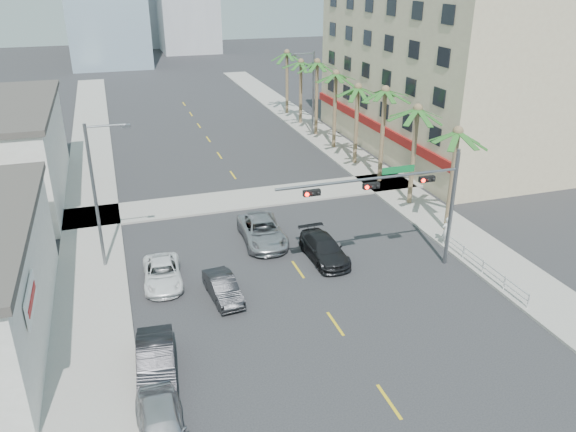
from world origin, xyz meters
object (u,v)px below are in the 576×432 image
at_px(car_parked_mid, 156,361).
at_px(car_parked_far, 162,274).
at_px(car_parked_near, 161,427).
at_px(pedestrian, 446,231).
at_px(car_lane_left, 223,288).
at_px(car_lane_center, 262,231).
at_px(traffic_signal_mast, 406,194).
at_px(car_lane_right, 324,249).

relative_size(car_parked_mid, car_parked_far, 1.03).
height_order(car_parked_near, pedestrian, pedestrian).
bearing_deg(car_parked_mid, car_lane_left, 57.08).
height_order(car_parked_mid, car_lane_left, car_parked_mid).
bearing_deg(car_lane_center, car_parked_mid, -122.27).
bearing_deg(pedestrian, traffic_signal_mast, 23.35).
height_order(car_parked_far, car_lane_left, car_lane_left).
height_order(traffic_signal_mast, car_lane_right, traffic_signal_mast).
height_order(traffic_signal_mast, car_lane_left, traffic_signal_mast).
bearing_deg(pedestrian, car_parked_near, 28.38).
height_order(car_parked_near, car_lane_left, car_parked_near).
xyz_separation_m(car_lane_left, pedestrian, (15.30, 1.82, 0.45)).
bearing_deg(pedestrian, car_lane_center, -22.44).
bearing_deg(traffic_signal_mast, car_lane_left, 178.46).
bearing_deg(pedestrian, car_lane_right, -6.79).
bearing_deg(traffic_signal_mast, car_parked_far, 167.99).
relative_size(car_lane_left, pedestrian, 2.07).
bearing_deg(car_lane_center, traffic_signal_mast, -40.45).
xyz_separation_m(car_lane_left, car_lane_right, (7.00, 2.56, 0.07)).
xyz_separation_m(car_parked_far, car_lane_right, (10.02, -0.08, 0.08)).
distance_m(traffic_signal_mast, car_lane_center, 10.29).
bearing_deg(car_parked_far, car_parked_mid, -94.85).
distance_m(car_parked_mid, car_lane_left, 6.92).
height_order(car_parked_far, car_lane_right, car_lane_right).
distance_m(car_lane_center, pedestrian, 12.13).
height_order(car_lane_center, pedestrian, pedestrian).
height_order(car_lane_center, car_lane_right, car_lane_center).
bearing_deg(car_lane_right, pedestrian, -6.77).
distance_m(traffic_signal_mast, car_parked_near, 18.31).
xyz_separation_m(car_parked_near, car_lane_center, (8.37, 15.69, 0.01)).
height_order(car_parked_far, pedestrian, pedestrian).
relative_size(car_parked_near, car_parked_far, 0.99).
bearing_deg(pedestrian, car_parked_mid, 18.94).
bearing_deg(car_lane_left, car_parked_mid, -132.85).
relative_size(car_parked_mid, car_lane_right, 0.96).
relative_size(car_parked_near, car_parked_mid, 0.96).
height_order(car_parked_near, car_lane_center, car_lane_center).
height_order(car_parked_mid, car_parked_far, car_parked_mid).
bearing_deg(car_lane_right, car_parked_mid, -145.83).
bearing_deg(car_parked_mid, car_parked_far, 86.19).
xyz_separation_m(car_parked_far, car_lane_center, (6.98, 3.47, 0.15)).
distance_m(car_parked_near, car_parked_far, 12.30).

